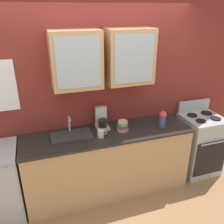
% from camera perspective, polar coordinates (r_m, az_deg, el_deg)
% --- Properties ---
extents(ground_plane, '(10.00, 10.00, 0.00)m').
position_cam_1_polar(ground_plane, '(3.70, -0.87, -17.75)').
color(ground_plane, '#936B47').
extents(back_wall_unit, '(4.56, 0.42, 2.85)m').
position_cam_1_polar(back_wall_unit, '(3.23, -2.85, 6.57)').
color(back_wall_unit, maroon).
rests_on(back_wall_unit, ground_plane).
extents(counter, '(2.25, 0.63, 0.94)m').
position_cam_1_polar(counter, '(3.41, -0.92, -11.83)').
color(counter, tan).
rests_on(counter, ground_plane).
extents(stove_range, '(0.58, 0.60, 1.12)m').
position_cam_1_polar(stove_range, '(4.04, 20.03, -7.14)').
color(stove_range, '#ADAFB5').
rests_on(stove_range, ground_plane).
extents(sink_faucet, '(0.52, 0.29, 0.25)m').
position_cam_1_polar(sink_faucet, '(3.09, -9.65, -5.52)').
color(sink_faucet, '#2D2D30').
rests_on(sink_faucet, counter).
extents(bowl_stack, '(0.15, 0.15, 0.14)m').
position_cam_1_polar(bowl_stack, '(3.19, 2.57, -3.31)').
color(bowl_stack, '#D87F84').
rests_on(bowl_stack, counter).
extents(vase, '(0.10, 0.10, 0.23)m').
position_cam_1_polar(vase, '(3.33, 11.99, -1.48)').
color(vase, '#33598C').
rests_on(vase, counter).
extents(cup_near_sink, '(0.12, 0.08, 0.09)m').
position_cam_1_polar(cup_near_sink, '(3.04, -2.66, -5.17)').
color(cup_near_sink, silver).
rests_on(cup_near_sink, counter).
extents(coffee_maker, '(0.17, 0.20, 0.29)m').
position_cam_1_polar(coffee_maker, '(3.25, -2.49, -1.94)').
color(coffee_maker, '#B7B7BC').
rests_on(coffee_maker, counter).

